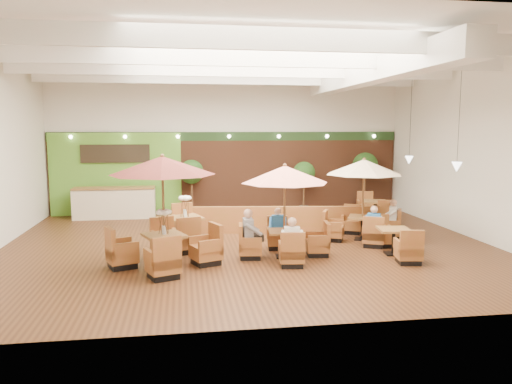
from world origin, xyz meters
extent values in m
plane|color=#381E0F|center=(0.00, 0.00, 0.00)|extent=(14.00, 14.00, 0.00)
cube|color=silver|center=(0.00, 6.00, 2.75)|extent=(14.00, 0.04, 5.50)
cube|color=silver|center=(0.00, -6.00, 2.75)|extent=(14.00, 0.04, 5.50)
cube|color=silver|center=(7.00, 0.00, 2.75)|extent=(0.04, 12.00, 5.50)
cube|color=white|center=(0.00, 0.00, 5.50)|extent=(14.00, 12.00, 0.04)
cube|color=brown|center=(0.00, 5.94, 1.60)|extent=(13.90, 0.10, 3.20)
cube|color=#1E3819|center=(0.00, 5.93, 3.05)|extent=(13.90, 0.12, 0.35)
cube|color=#57952B|center=(-4.40, 5.88, 1.60)|extent=(5.00, 0.08, 3.20)
cube|color=black|center=(-4.40, 5.80, 2.40)|extent=(2.60, 0.08, 0.70)
cube|color=white|center=(3.50, 0.00, 4.95)|extent=(0.60, 11.00, 0.60)
cube|color=white|center=(0.00, -4.00, 5.15)|extent=(13.60, 0.12, 0.45)
cube|color=white|center=(0.00, -1.30, 5.15)|extent=(13.60, 0.12, 0.45)
cube|color=white|center=(0.00, 1.30, 5.15)|extent=(13.60, 0.12, 0.45)
cube|color=white|center=(0.00, 4.00, 5.15)|extent=(13.60, 0.12, 0.45)
cylinder|color=black|center=(5.80, -1.00, 3.90)|extent=(0.01, 0.01, 3.20)
cone|color=white|center=(5.80, -1.00, 2.30)|extent=(0.28, 0.28, 0.28)
cylinder|color=black|center=(5.80, 2.00, 3.90)|extent=(0.01, 0.01, 3.20)
cone|color=white|center=(5.80, 2.00, 2.30)|extent=(0.28, 0.28, 0.28)
sphere|color=#FFEAC6|center=(-6.00, 5.70, 3.05)|extent=(0.14, 0.14, 0.14)
sphere|color=#FFEAC6|center=(-4.00, 5.70, 3.05)|extent=(0.14, 0.14, 0.14)
sphere|color=#FFEAC6|center=(-2.00, 5.70, 3.05)|extent=(0.14, 0.14, 0.14)
sphere|color=#FFEAC6|center=(0.00, 5.70, 3.05)|extent=(0.14, 0.14, 0.14)
sphere|color=#FFEAC6|center=(2.00, 5.70, 3.05)|extent=(0.14, 0.14, 0.14)
sphere|color=#FFEAC6|center=(4.00, 5.70, 3.05)|extent=(0.14, 0.14, 0.14)
sphere|color=#FFEAC6|center=(6.00, 5.70, 3.05)|extent=(0.14, 0.14, 0.14)
cube|color=beige|center=(-4.40, 5.10, 0.55)|extent=(3.00, 0.70, 1.10)
cube|color=brown|center=(-4.40, 5.10, 1.15)|extent=(3.00, 0.75, 0.06)
cube|color=brown|center=(1.37, 1.58, 0.43)|extent=(6.24, 0.97, 0.87)
cube|color=brown|center=(-2.33, -1.82, 0.77)|extent=(1.18, 1.18, 0.06)
cylinder|color=black|center=(-2.33, -1.82, 0.40)|extent=(0.11, 0.11, 0.71)
cube|color=black|center=(-2.33, -1.82, 0.02)|extent=(0.63, 0.63, 0.04)
cube|color=brown|center=(-2.33, -2.84, 0.32)|extent=(0.86, 0.86, 0.34)
cube|color=brown|center=(-2.44, -3.09, 0.64)|extent=(0.66, 0.35, 0.75)
cube|color=brown|center=(-2.62, -2.95, 0.54)|extent=(0.30, 0.58, 0.30)
cube|color=brown|center=(-2.04, -2.72, 0.54)|extent=(0.30, 0.58, 0.30)
cube|color=black|center=(-2.33, -2.84, 0.07)|extent=(0.77, 0.77, 0.15)
cube|color=brown|center=(-2.33, -0.80, 0.32)|extent=(0.86, 0.86, 0.34)
cube|color=brown|center=(-2.23, -0.54, 0.64)|extent=(0.66, 0.35, 0.75)
cube|color=brown|center=(-2.04, -0.69, 0.54)|extent=(0.30, 0.58, 0.30)
cube|color=brown|center=(-2.62, -0.92, 0.54)|extent=(0.30, 0.58, 0.30)
cube|color=black|center=(-2.33, -0.80, 0.07)|extent=(0.77, 0.77, 0.15)
cube|color=brown|center=(-3.35, -1.82, 0.32)|extent=(0.86, 0.86, 0.34)
cube|color=brown|center=(-3.09, -1.92, 0.64)|extent=(0.35, 0.66, 0.75)
cube|color=brown|center=(-3.46, -1.53, 0.54)|extent=(0.58, 0.30, 0.30)
cube|color=brown|center=(-3.23, -2.11, 0.54)|extent=(0.58, 0.30, 0.30)
cube|color=black|center=(-3.35, -1.82, 0.07)|extent=(0.77, 0.77, 0.15)
cube|color=brown|center=(-1.31, -1.82, 0.32)|extent=(0.86, 0.86, 0.34)
cube|color=brown|center=(-1.57, -1.71, 0.64)|extent=(0.35, 0.66, 0.75)
cube|color=brown|center=(-1.20, -2.11, 0.54)|extent=(0.58, 0.30, 0.30)
cube|color=brown|center=(-1.43, -1.53, 0.54)|extent=(0.58, 0.30, 0.30)
cube|color=black|center=(-1.31, -1.82, 0.07)|extent=(0.77, 0.77, 0.15)
cylinder|color=brown|center=(-2.33, -1.82, 1.34)|extent=(0.06, 0.06, 2.68)
cone|color=#4D1B16|center=(-2.33, -1.82, 2.50)|extent=(2.57, 2.57, 0.45)
sphere|color=brown|center=(-2.33, -1.82, 2.73)|extent=(0.10, 0.10, 0.10)
cylinder|color=silver|center=(-2.33, -1.82, 0.91)|extent=(0.10, 0.10, 0.22)
cube|color=brown|center=(0.77, -1.41, 0.69)|extent=(0.90, 0.90, 0.06)
cylinder|color=black|center=(0.77, -1.41, 0.35)|extent=(0.10, 0.10, 0.63)
cube|color=black|center=(0.77, -1.41, 0.02)|extent=(0.48, 0.48, 0.04)
cube|color=brown|center=(0.77, -2.32, 0.29)|extent=(0.66, 0.66, 0.30)
cube|color=brown|center=(0.80, -2.57, 0.57)|extent=(0.60, 0.16, 0.67)
cube|color=brown|center=(0.49, -2.29, 0.48)|extent=(0.14, 0.53, 0.27)
cube|color=brown|center=(1.04, -2.35, 0.48)|extent=(0.14, 0.53, 0.27)
cube|color=black|center=(0.77, -2.32, 0.07)|extent=(0.58, 0.58, 0.13)
cube|color=brown|center=(0.77, -0.51, 0.29)|extent=(0.66, 0.66, 0.30)
cube|color=brown|center=(0.74, -0.26, 0.57)|extent=(0.60, 0.16, 0.67)
cube|color=brown|center=(1.04, -0.54, 0.48)|extent=(0.14, 0.53, 0.27)
cube|color=brown|center=(0.49, -0.48, 0.48)|extent=(0.14, 0.53, 0.27)
cube|color=black|center=(0.77, -0.51, 0.07)|extent=(0.58, 0.58, 0.13)
cube|color=brown|center=(-0.14, -1.41, 0.29)|extent=(0.66, 0.66, 0.30)
cube|color=brown|center=(0.11, -1.39, 0.57)|extent=(0.16, 0.60, 0.67)
cube|color=brown|center=(-0.11, -1.14, 0.48)|extent=(0.53, 0.14, 0.27)
cube|color=brown|center=(-0.17, -1.69, 0.48)|extent=(0.53, 0.14, 0.27)
cube|color=black|center=(-0.14, -1.41, 0.07)|extent=(0.58, 0.58, 0.13)
cube|color=brown|center=(1.67, -1.41, 0.29)|extent=(0.66, 0.66, 0.30)
cube|color=brown|center=(1.43, -1.44, 0.57)|extent=(0.16, 0.60, 0.67)
cube|color=brown|center=(1.64, -1.69, 0.48)|extent=(0.53, 0.14, 0.27)
cube|color=brown|center=(1.71, -1.14, 0.48)|extent=(0.53, 0.14, 0.27)
cube|color=black|center=(1.67, -1.41, 0.07)|extent=(0.58, 0.58, 0.13)
cylinder|color=brown|center=(0.77, -1.41, 1.19)|extent=(0.06, 0.06, 2.38)
cone|color=#D17665|center=(0.77, -1.41, 2.20)|extent=(2.29, 2.29, 0.45)
sphere|color=brown|center=(0.77, -1.41, 2.43)|extent=(0.10, 0.10, 0.10)
cube|color=brown|center=(3.54, 0.25, 0.69)|extent=(1.09, 1.09, 0.06)
cylinder|color=black|center=(3.54, 0.25, 0.36)|extent=(0.10, 0.10, 0.64)
cube|color=black|center=(3.54, 0.25, 0.02)|extent=(0.58, 0.58, 0.04)
cube|color=brown|center=(3.54, -0.66, 0.29)|extent=(0.79, 0.79, 0.31)
cube|color=brown|center=(3.65, -0.89, 0.58)|extent=(0.58, 0.34, 0.67)
cube|color=brown|center=(3.29, -0.55, 0.48)|extent=(0.29, 0.51, 0.27)
cube|color=brown|center=(3.79, -0.78, 0.48)|extent=(0.29, 0.51, 0.27)
cube|color=black|center=(3.54, -0.66, 0.07)|extent=(0.70, 0.70, 0.13)
cube|color=brown|center=(3.54, 1.17, 0.29)|extent=(0.79, 0.79, 0.31)
cube|color=brown|center=(3.44, 1.39, 0.58)|extent=(0.58, 0.34, 0.67)
cube|color=brown|center=(3.79, 1.05, 0.48)|extent=(0.29, 0.51, 0.27)
cube|color=brown|center=(3.29, 1.28, 0.48)|extent=(0.29, 0.51, 0.27)
cube|color=black|center=(3.54, 1.17, 0.07)|extent=(0.70, 0.70, 0.13)
cube|color=brown|center=(2.62, 0.25, 0.29)|extent=(0.79, 0.79, 0.31)
cube|color=brown|center=(2.85, 0.36, 0.58)|extent=(0.34, 0.58, 0.67)
cube|color=brown|center=(2.74, 0.50, 0.48)|extent=(0.51, 0.29, 0.27)
cube|color=brown|center=(2.51, 0.00, 0.48)|extent=(0.51, 0.29, 0.27)
cube|color=black|center=(2.62, 0.25, 0.07)|extent=(0.70, 0.70, 0.13)
cube|color=brown|center=(4.46, 0.25, 0.29)|extent=(0.79, 0.79, 0.31)
cube|color=brown|center=(4.23, 0.15, 0.58)|extent=(0.34, 0.58, 0.67)
cube|color=brown|center=(4.34, 0.00, 0.48)|extent=(0.51, 0.29, 0.27)
cube|color=brown|center=(4.57, 0.50, 0.48)|extent=(0.51, 0.29, 0.27)
cube|color=black|center=(4.46, 0.25, 0.07)|extent=(0.70, 0.70, 0.13)
cylinder|color=brown|center=(3.54, 0.25, 1.20)|extent=(0.06, 0.06, 2.41)
cone|color=tan|center=(3.54, 0.25, 2.23)|extent=(2.31, 2.31, 0.45)
sphere|color=brown|center=(3.54, 0.25, 2.46)|extent=(0.10, 0.10, 0.10)
cube|color=brown|center=(-1.80, 0.47, 0.78)|extent=(1.16, 1.16, 0.07)
cylinder|color=black|center=(-1.80, 0.47, 0.40)|extent=(0.11, 0.11, 0.72)
cube|color=black|center=(-1.80, 0.47, 0.02)|extent=(0.61, 0.61, 0.04)
cube|color=brown|center=(-1.80, -0.56, 0.33)|extent=(0.85, 0.85, 0.35)
cube|color=brown|center=(-1.89, -0.83, 0.65)|extent=(0.67, 0.31, 0.76)
cube|color=brown|center=(-2.10, -0.65, 0.54)|extent=(0.26, 0.59, 0.30)
cube|color=brown|center=(-1.50, -0.46, 0.54)|extent=(0.26, 0.59, 0.30)
cube|color=black|center=(-1.80, -0.56, 0.08)|extent=(0.75, 0.75, 0.15)
cube|color=brown|center=(-1.80, 1.50, 0.33)|extent=(0.85, 0.85, 0.35)
cube|color=brown|center=(-1.72, 1.77, 0.65)|extent=(0.67, 0.31, 0.76)
cube|color=brown|center=(-1.50, 1.60, 0.54)|extent=(0.26, 0.59, 0.30)
cube|color=brown|center=(-2.10, 1.41, 0.54)|extent=(0.26, 0.59, 0.30)
cube|color=black|center=(-1.80, 1.50, 0.08)|extent=(0.75, 0.75, 0.15)
cylinder|color=silver|center=(-1.80, 0.47, 0.92)|extent=(0.10, 0.10, 0.22)
cube|color=brown|center=(3.74, -1.58, 0.69)|extent=(0.92, 0.92, 0.06)
cylinder|color=black|center=(3.74, -1.58, 0.35)|extent=(0.10, 0.10, 0.63)
cube|color=black|center=(3.74, -1.58, 0.02)|extent=(0.49, 0.49, 0.04)
cube|color=brown|center=(3.74, -2.48, 0.29)|extent=(0.67, 0.67, 0.30)
cube|color=brown|center=(3.77, -2.73, 0.57)|extent=(0.60, 0.18, 0.67)
cube|color=brown|center=(3.46, -2.44, 0.48)|extent=(0.15, 0.53, 0.27)
cube|color=brown|center=(4.01, -2.52, 0.48)|extent=(0.15, 0.53, 0.27)
cube|color=black|center=(3.74, -2.48, 0.07)|extent=(0.60, 0.60, 0.13)
cube|color=brown|center=(3.74, -0.67, 0.29)|extent=(0.67, 0.67, 0.30)
cube|color=brown|center=(3.70, -0.43, 0.57)|extent=(0.60, 0.18, 0.67)
cube|color=brown|center=(4.01, -0.72, 0.48)|extent=(0.15, 0.53, 0.27)
cube|color=brown|center=(3.46, -0.63, 0.48)|extent=(0.15, 0.53, 0.27)
cube|color=black|center=(3.74, -0.67, 0.07)|extent=(0.60, 0.60, 0.13)
cube|color=brown|center=(5.11, 3.17, 0.71)|extent=(1.02, 1.02, 0.06)
cylinder|color=black|center=(5.11, 3.17, 0.36)|extent=(0.10, 0.10, 0.65)
cube|color=black|center=(5.11, 3.17, 0.02)|extent=(0.54, 0.54, 0.04)
cube|color=brown|center=(5.11, 2.24, 0.30)|extent=(0.74, 0.74, 0.32)
cube|color=brown|center=(5.17, 1.99, 0.59)|extent=(0.62, 0.25, 0.69)
cube|color=brown|center=(4.83, 2.31, 0.49)|extent=(0.21, 0.54, 0.28)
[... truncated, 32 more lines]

